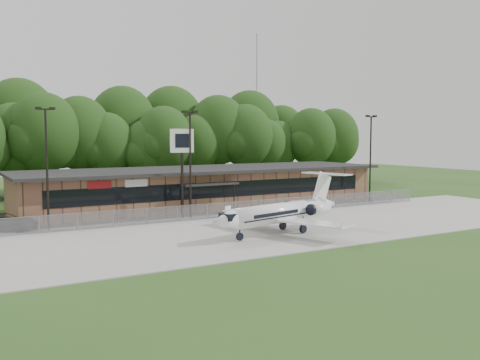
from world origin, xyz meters
TOP-DOWN VIEW (x-y plane):
  - ground at (0.00, 0.00)m, footprint 160.00×160.00m
  - apron at (0.00, 8.00)m, footprint 64.00×18.00m
  - parking_lot at (0.00, 19.50)m, footprint 50.00×9.00m
  - terminal at (-0.00, 23.94)m, footprint 41.00×11.65m
  - fence at (0.00, 15.00)m, footprint 46.00×0.04m
  - treeline at (0.00, 42.00)m, footprint 72.00×12.00m
  - radio_mast at (22.00, 48.00)m, footprint 0.20×0.20m
  - light_pole_left at (-18.00, 16.50)m, footprint 1.55×0.30m
  - light_pole_mid at (-5.00, 16.50)m, footprint 1.55×0.30m
  - light_pole_right at (18.00, 16.50)m, footprint 1.55×0.30m
  - business_jet at (-2.13, 5.30)m, footprint 14.10×12.69m
  - suv at (-21.31, 17.86)m, footprint 6.03×4.46m
  - pole_sign at (-5.72, 16.80)m, footprint 2.23×0.77m

SIDE VIEW (x-z plane):
  - ground at x=0.00m, z-range 0.00..0.00m
  - parking_lot at x=0.00m, z-range 0.00..0.06m
  - apron at x=0.00m, z-range 0.00..0.08m
  - suv at x=-21.31m, z-range 0.00..1.52m
  - fence at x=0.00m, z-range 0.02..1.54m
  - business_jet at x=-2.13m, z-range -0.68..4.10m
  - terminal at x=0.00m, z-range 0.03..4.33m
  - light_pole_left at x=-18.00m, z-range 0.86..11.09m
  - light_pole_mid at x=-5.00m, z-range 0.86..11.09m
  - light_pole_right at x=18.00m, z-range 0.86..11.09m
  - pole_sign at x=-5.72m, z-range 2.26..10.78m
  - treeline at x=0.00m, z-range 0.00..15.00m
  - radio_mast at x=22.00m, z-range 0.00..25.00m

